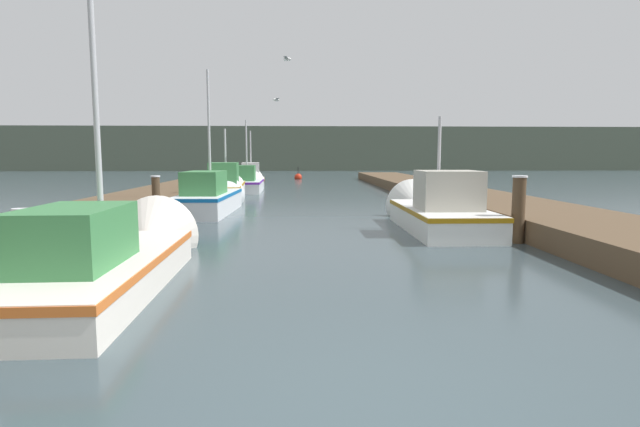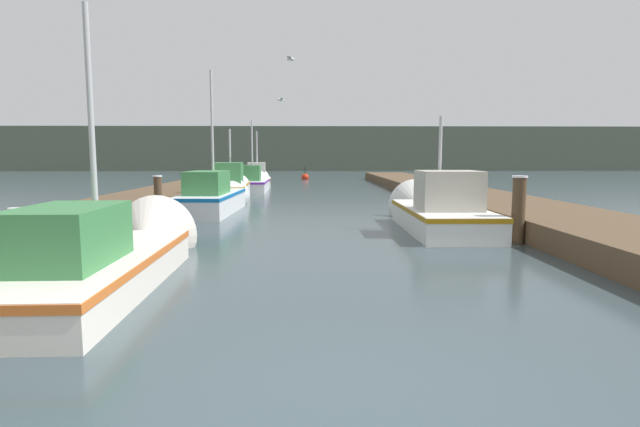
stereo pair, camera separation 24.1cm
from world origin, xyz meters
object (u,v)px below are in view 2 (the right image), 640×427
at_px(mooring_piling_0, 20,247).
at_px(seagull_1, 291,59).
at_px(fishing_boat_4, 253,183).
at_px(fishing_boat_2, 216,197).
at_px(fishing_boat_5, 257,179).
at_px(mooring_piling_2, 232,181).
at_px(channel_buoy, 305,177).
at_px(seagull_lead, 280,100).
at_px(mooring_piling_1, 158,200).
at_px(mooring_piling_3, 518,210).
at_px(fishing_boat_0, 110,254).
at_px(fishing_boat_3, 231,187).
at_px(fishing_boat_1, 435,210).

distance_m(mooring_piling_0, seagull_1, 12.31).
bearing_deg(fishing_boat_4, fishing_boat_2, -92.33).
bearing_deg(fishing_boat_5, fishing_boat_2, -94.13).
height_order(fishing_boat_2, mooring_piling_2, fishing_boat_2).
height_order(mooring_piling_0, channel_buoy, mooring_piling_0).
bearing_deg(fishing_boat_2, seagull_lead, 67.29).
distance_m(mooring_piling_1, mooring_piling_3, 8.93).
bearing_deg(channel_buoy, fishing_boat_0, -95.11).
distance_m(fishing_boat_4, channel_buoy, 12.71).
bearing_deg(mooring_piling_3, fishing_boat_0, -159.56).
bearing_deg(mooring_piling_2, channel_buoy, 73.54).
height_order(fishing_boat_5, seagull_lead, seagull_lead).
xyz_separation_m(fishing_boat_0, mooring_piling_3, (7.37, 2.74, 0.35)).
bearing_deg(seagull_1, fishing_boat_3, -124.73).
distance_m(fishing_boat_3, mooring_piling_2, 4.99).
bearing_deg(mooring_piling_0, fishing_boat_4, 86.28).
xyz_separation_m(fishing_boat_0, fishing_boat_2, (-0.09, 9.13, 0.10)).
relative_size(fishing_boat_1, mooring_piling_3, 3.80).
bearing_deg(mooring_piling_0, fishing_boat_0, 23.04).
height_order(fishing_boat_3, seagull_lead, seagull_lead).
xyz_separation_m(fishing_boat_1, fishing_boat_5, (-6.32, 17.37, -0.03)).
bearing_deg(mooring_piling_1, fishing_boat_0, -80.25).
distance_m(fishing_boat_0, fishing_boat_4, 18.30).
relative_size(channel_buoy, seagull_1, 1.91).
bearing_deg(fishing_boat_3, fishing_boat_0, -92.61).
bearing_deg(fishing_boat_2, fishing_boat_0, -87.25).
bearing_deg(fishing_boat_5, fishing_boat_0, -93.87).
height_order(fishing_boat_3, fishing_boat_5, fishing_boat_5).
bearing_deg(seagull_lead, fishing_boat_2, 135.52).
height_order(fishing_boat_0, fishing_boat_1, fishing_boat_0).
relative_size(mooring_piling_0, mooring_piling_3, 0.79).
bearing_deg(fishing_boat_0, mooring_piling_3, 19.21).
distance_m(mooring_piling_2, mooring_piling_3, 17.64).
distance_m(fishing_boat_3, seagull_1, 6.10).
height_order(mooring_piling_1, mooring_piling_3, mooring_piling_3).
distance_m(fishing_boat_2, channel_buoy, 21.79).
distance_m(mooring_piling_1, channel_buoy, 25.16).
bearing_deg(mooring_piling_2, mooring_piling_3, -61.98).
bearing_deg(fishing_boat_0, mooring_piling_1, 98.52).
distance_m(seagull_lead, seagull_1, 3.14).
bearing_deg(fishing_boat_4, mooring_piling_1, -96.15).
bearing_deg(fishing_boat_5, mooring_piling_3, -73.54).
height_order(fishing_boat_1, mooring_piling_1, fishing_boat_1).
bearing_deg(channel_buoy, seagull_lead, -92.92).
height_order(fishing_boat_2, fishing_boat_4, fishing_boat_2).
bearing_deg(fishing_boat_5, fishing_boat_4, -91.16).
xyz_separation_m(fishing_boat_1, seagull_1, (-3.86, 5.18, 4.73)).
relative_size(fishing_boat_1, fishing_boat_4, 1.15).
relative_size(fishing_boat_0, channel_buoy, 5.18).
bearing_deg(fishing_boat_1, channel_buoy, 98.36).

